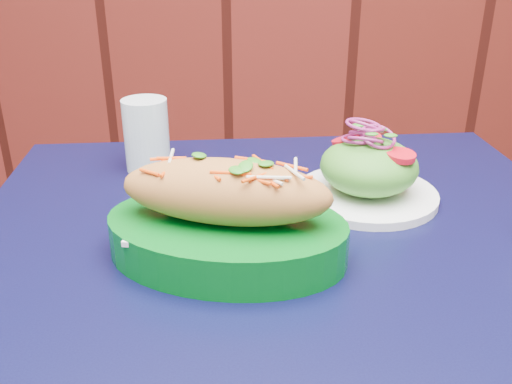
{
  "coord_description": "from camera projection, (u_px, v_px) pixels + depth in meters",
  "views": [
    {
      "loc": [
        -0.18,
        1.15,
        1.09
      ],
      "look_at": [
        -0.22,
        1.77,
        0.81
      ],
      "focal_mm": 40.0,
      "sensor_mm": 36.0,
      "label": 1
    }
  ],
  "objects": [
    {
      "name": "salad_plate",
      "position": [
        368.0,
        172.0,
        0.78
      ],
      "size": [
        0.2,
        0.2,
        0.11
      ],
      "rotation": [
        0.0,
        0.0,
        0.05
      ],
      "color": "white",
      "rests_on": "cafe_table"
    },
    {
      "name": "banh_mi_basket",
      "position": [
        226.0,
        219.0,
        0.64
      ],
      "size": [
        0.3,
        0.21,
        0.13
      ],
      "rotation": [
        0.0,
        0.0,
        -0.13
      ],
      "color": "#025B15",
      "rests_on": "cafe_table"
    },
    {
      "name": "cafe_table",
      "position": [
        289.0,
        311.0,
        0.71
      ],
      "size": [
        0.91,
        0.91,
        0.75
      ],
      "rotation": [
        0.0,
        0.0,
        0.15
      ],
      "color": "black",
      "rests_on": "ground"
    },
    {
      "name": "water_glass",
      "position": [
        147.0,
        135.0,
        0.88
      ],
      "size": [
        0.07,
        0.07,
        0.11
      ],
      "primitive_type": "cylinder",
      "color": "silver",
      "rests_on": "cafe_table"
    }
  ]
}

